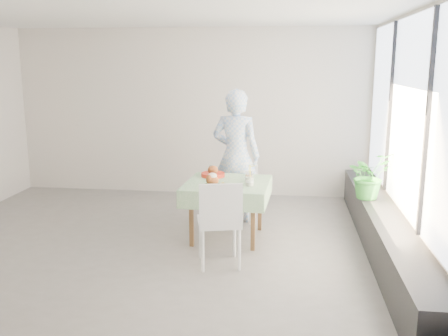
# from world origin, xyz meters

# --- Properties ---
(floor) EXTENTS (6.00, 6.00, 0.00)m
(floor) POSITION_xyz_m (0.00, 0.00, 0.00)
(floor) COLOR slate
(floor) RESTS_ON ground
(ceiling) EXTENTS (6.00, 6.00, 0.00)m
(ceiling) POSITION_xyz_m (0.00, 0.00, 2.80)
(ceiling) COLOR white
(ceiling) RESTS_ON ground
(wall_back) EXTENTS (6.00, 0.02, 2.80)m
(wall_back) POSITION_xyz_m (0.00, 2.50, 1.40)
(wall_back) COLOR beige
(wall_back) RESTS_ON ground
(wall_front) EXTENTS (6.00, 0.02, 2.80)m
(wall_front) POSITION_xyz_m (0.00, -2.50, 1.40)
(wall_front) COLOR beige
(wall_front) RESTS_ON ground
(wall_right) EXTENTS (0.02, 5.00, 2.80)m
(wall_right) POSITION_xyz_m (3.00, 0.00, 1.40)
(wall_right) COLOR beige
(wall_right) RESTS_ON ground
(window_pane) EXTENTS (0.01, 4.80, 2.18)m
(window_pane) POSITION_xyz_m (2.97, 0.00, 1.65)
(window_pane) COLOR #D1E0F9
(window_pane) RESTS_ON ground
(window_ledge) EXTENTS (0.40, 4.80, 0.50)m
(window_ledge) POSITION_xyz_m (2.80, 0.00, 0.25)
(window_ledge) COLOR black
(window_ledge) RESTS_ON ground
(cafe_table) EXTENTS (1.09, 1.09, 0.74)m
(cafe_table) POSITION_xyz_m (0.90, 0.29, 0.46)
(cafe_table) COLOR brown
(cafe_table) RESTS_ON ground
(chair_far) EXTENTS (0.42, 0.42, 0.79)m
(chair_far) POSITION_xyz_m (1.01, 1.07, 0.24)
(chair_far) COLOR white
(chair_far) RESTS_ON ground
(chair_near) EXTENTS (0.56, 0.56, 0.98)m
(chair_near) POSITION_xyz_m (0.91, -0.59, 0.30)
(chair_near) COLOR white
(chair_near) RESTS_ON ground
(diner) EXTENTS (0.75, 0.56, 1.88)m
(diner) POSITION_xyz_m (0.92, 1.07, 0.94)
(diner) COLOR #99C1F5
(diner) RESTS_ON ground
(main_dish) EXTENTS (0.34, 0.34, 0.17)m
(main_dish) POSITION_xyz_m (0.76, 0.04, 0.80)
(main_dish) COLOR white
(main_dish) RESTS_ON cafe_table
(juice_cup_orange) EXTENTS (0.09, 0.09, 0.26)m
(juice_cup_orange) POSITION_xyz_m (1.16, 0.36, 0.80)
(juice_cup_orange) COLOR white
(juice_cup_orange) RESTS_ON cafe_table
(juice_cup_lemonade) EXTENTS (0.11, 0.11, 0.30)m
(juice_cup_lemonade) POSITION_xyz_m (1.19, 0.14, 0.81)
(juice_cup_lemonade) COLOR white
(juice_cup_lemonade) RESTS_ON cafe_table
(second_dish) EXTENTS (0.31, 0.31, 0.15)m
(second_dish) POSITION_xyz_m (0.67, 0.58, 0.79)
(second_dish) COLOR red
(second_dish) RESTS_ON cafe_table
(potted_plant) EXTENTS (0.72, 0.70, 0.61)m
(potted_plant) POSITION_xyz_m (2.69, 0.64, 0.80)
(potted_plant) COLOR #2B812D
(potted_plant) RESTS_ON window_ledge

